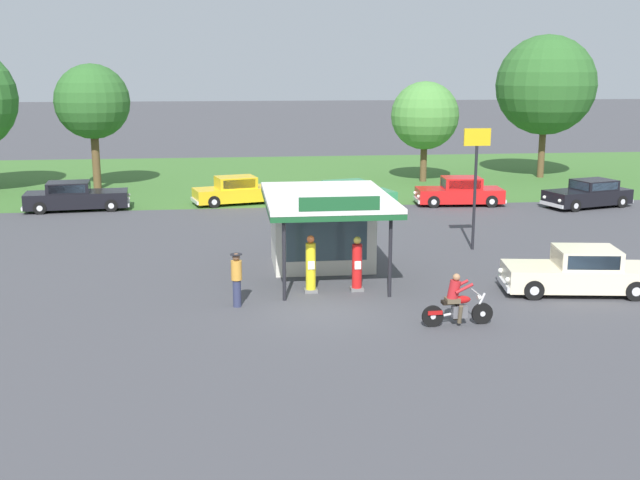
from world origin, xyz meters
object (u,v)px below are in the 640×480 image
Objects in this scene: motorcycle_with_rider at (457,304)px; parked_car_back_row_far_right at (588,194)px; bystander_leaning_by_kiosk at (293,215)px; roadside_pole_sign at (476,168)px; featured_classic_sedan at (579,273)px; parked_car_back_row_left at (460,192)px; parked_car_back_row_centre at (241,191)px; bystander_chatting_near_pumps at (237,278)px; gas_pump_offside at (357,266)px; parked_car_back_row_right at (75,197)px; parked_car_back_row_centre_right at (348,197)px; gas_pump_nearside at (311,266)px.

parked_car_back_row_far_right is (12.75, 18.32, 0.03)m from motorcycle_with_rider.
roadside_pole_sign is at bearing -26.16° from bystander_leaning_by_kiosk.
motorcycle_with_rider is 0.42× the size of featured_classic_sedan.
parked_car_back_row_left is 0.87× the size of parked_car_back_row_centre.
roadside_pole_sign reaches higher than bystander_chatting_near_pumps.
motorcycle_with_rider is 0.43× the size of roadside_pole_sign.
motorcycle_with_rider is 1.24× the size of bystander_leaning_by_kiosk.
gas_pump_offside reaches higher than parked_car_back_row_far_right.
roadside_pole_sign is at bearing -31.78° from parked_car_back_row_right.
parked_car_back_row_far_right is at bearing 43.67° from gas_pump_offside.
gas_pump_offside reaches higher than parked_car_back_row_centre.
parked_car_back_row_centre_right reaches higher than parked_car_back_row_right.
parked_car_back_row_right is at bearing 175.26° from parked_car_back_row_far_right.
gas_pump_offside is 0.37× the size of roadside_pole_sign.
parked_car_back_row_centre_right is at bearing 59.12° from bystander_leaning_by_kiosk.
parked_car_back_row_right is at bearing 171.80° from parked_car_back_row_centre_right.
parked_car_back_row_centre is at bearing 6.76° from parked_car_back_row_right.
parked_car_back_row_centre_right is at bearing 108.93° from featured_classic_sedan.
featured_classic_sedan is 0.92× the size of parked_car_back_row_centre.
motorcycle_with_rider is 22.42m from parked_car_back_row_centre.
parked_car_back_row_centre is at bearing 105.34° from motorcycle_with_rider.
featured_classic_sedan is (5.04, 2.79, 0.04)m from motorcycle_with_rider.
roadside_pole_sign is (7.36, 5.43, 2.51)m from gas_pump_nearside.
parked_car_back_row_centre is 3.23× the size of bystander_leaning_by_kiosk.
parked_car_back_row_centre is at bearing 127.50° from roadside_pole_sign.
bystander_chatting_near_pumps is (-2.49, -1.36, 0.05)m from gas_pump_nearside.
roadside_pole_sign reaches higher than parked_car_back_row_centre_right.
parked_car_back_row_far_right is 2.94× the size of bystander_leaning_by_kiosk.
bystander_leaning_by_kiosk is (-3.72, 12.90, 0.29)m from motorcycle_with_rider.
bystander_leaning_by_kiosk is at bearing 130.91° from featured_classic_sedan.
featured_classic_sedan is 17.33m from parked_car_back_row_far_right.
motorcycle_with_rider reaches higher than featured_classic_sedan.
parked_car_back_row_left is 21.21m from bystander_chatting_near_pumps.
bystander_chatting_near_pumps is at bearing -140.55° from parked_car_back_row_far_right.
gas_pump_nearside is 18.69m from parked_car_back_row_left.
featured_classic_sedan is at bearing -116.38° from parked_car_back_row_far_right.
parked_car_back_row_right is 19.81m from bystander_chatting_near_pumps.
gas_pump_offside is at bearing -136.33° from parked_car_back_row_far_right.
parked_car_back_row_centre_right is (1.96, 14.59, -0.11)m from gas_pump_offside.
bystander_leaning_by_kiosk is 1.00× the size of bystander_chatting_near_pumps.
parked_car_back_row_far_right is 24.77m from bystander_chatting_near_pumps.
gas_pump_nearside reaches higher than bystander_leaning_by_kiosk.
parked_car_back_row_left is 0.96× the size of parked_car_back_row_far_right.
gas_pump_nearside is 19.82m from parked_car_back_row_right.
gas_pump_nearside reaches higher than bystander_chatting_near_pumps.
parked_car_back_row_centre is at bearing 96.60° from gas_pump_nearside.
parked_car_back_row_right is at bearing 144.86° from bystander_leaning_by_kiosk.
gas_pump_nearside is 0.35× the size of parked_car_back_row_centre.
bystander_leaning_by_kiosk is (-16.47, -5.42, 0.26)m from parked_car_back_row_far_right.
motorcycle_with_rider is at bearing -74.66° from parked_car_back_row_centre.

